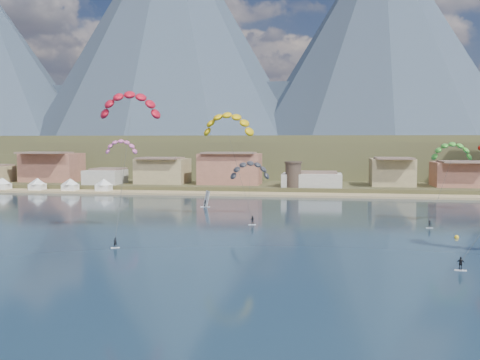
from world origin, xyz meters
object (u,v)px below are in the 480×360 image
Objects in this scene: kitesurfer_yellow at (228,121)px; windsurfer at (206,202)px; kitesurfer_green at (452,149)px; buoy at (457,237)px; kitesurfer_red at (130,101)px; watchtower at (293,174)px.

kitesurfer_yellow reaches higher than windsurfer.
buoy is at bearing -98.61° from kitesurfer_green.
kitesurfer_green is 4.36× the size of windsurfer.
kitesurfer_yellow reaches higher than buoy.
kitesurfer_yellow reaches higher than kitesurfer_green.
kitesurfer_yellow is at bearing 59.75° from kitesurfer_red.
kitesurfer_yellow is 53.27m from buoy.
kitesurfer_green is at bearing 21.37° from kitesurfer_red.
watchtower reaches higher than buoy.
kitesurfer_green is 25.04m from buoy.
kitesurfer_green is (47.65, 0.19, -6.14)m from kitesurfer_yellow.
buoy is at bearing -67.34° from watchtower.
watchtower is at bearing 120.84° from kitesurfer_green.
kitesurfer_green is 23.75× the size of buoy.
buoy is at bearing -23.33° from kitesurfer_yellow.
buoy is (-2.95, -19.46, -15.47)m from kitesurfer_green.
windsurfer is (-9.50, 19.49, -20.39)m from kitesurfer_yellow.
windsurfer is at bearing -115.62° from watchtower.
windsurfer is at bearing 144.43° from buoy.
windsurfer is at bearing 84.15° from kitesurfer_red.
watchtower is at bearing 112.66° from buoy.
watchtower is 91.12m from kitesurfer_red.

